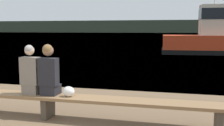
# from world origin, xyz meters

# --- Properties ---
(water_surface) EXTENTS (240.00, 240.00, 0.00)m
(water_surface) POSITION_xyz_m (0.00, 125.21, 0.00)
(water_surface) COLOR teal
(water_surface) RESTS_ON ground
(far_shoreline) EXTENTS (600.00, 12.00, 6.10)m
(far_shoreline) POSITION_xyz_m (0.00, 140.02, 3.05)
(far_shoreline) COLOR #384233
(far_shoreline) RESTS_ON ground
(bench_main) EXTENTS (7.49, 0.53, 0.49)m
(bench_main) POSITION_xyz_m (-0.10, 2.21, 0.41)
(bench_main) COLOR brown
(bench_main) RESTS_ON ground
(person_left) EXTENTS (0.39, 0.38, 1.06)m
(person_left) POSITION_xyz_m (-0.48, 2.21, 0.96)
(person_left) COLOR #70665B
(person_left) RESTS_ON bench_main
(person_right) EXTENTS (0.39, 0.39, 1.08)m
(person_right) POSITION_xyz_m (-0.06, 2.21, 0.99)
(person_right) COLOR black
(person_right) RESTS_ON bench_main
(shopping_bag) EXTENTS (0.25, 0.19, 0.22)m
(shopping_bag) POSITION_xyz_m (0.39, 2.18, 0.60)
(shopping_bag) COLOR white
(shopping_bag) RESTS_ON bench_main
(tugboat_red) EXTENTS (7.65, 3.45, 6.24)m
(tugboat_red) POSITION_xyz_m (4.97, 19.47, 1.16)
(tugboat_red) COLOR red
(tugboat_red) RESTS_ON water_surface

